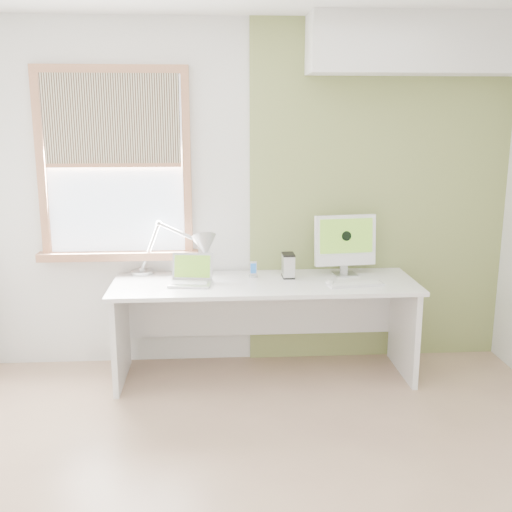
{
  "coord_description": "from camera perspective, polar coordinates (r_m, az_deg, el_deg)",
  "views": [
    {
      "loc": [
        -0.26,
        -2.84,
        1.9
      ],
      "look_at": [
        0.0,
        1.05,
        1.0
      ],
      "focal_mm": 42.52,
      "sensor_mm": 36.0,
      "label": 1
    }
  ],
  "objects": [
    {
      "name": "imac",
      "position": [
        4.58,
        8.39,
        1.36
      ],
      "size": [
        0.47,
        0.17,
        0.46
      ],
      "color": "#B0B3B5",
      "rests_on": "desk"
    },
    {
      "name": "phone_dock",
      "position": [
        4.51,
        -0.26,
        -1.59
      ],
      "size": [
        0.07,
        0.07,
        0.12
      ],
      "color": "#B0B3B5",
      "rests_on": "desk"
    },
    {
      "name": "desk_lamp",
      "position": [
        4.49,
        -5.99,
        0.7
      ],
      "size": [
        0.7,
        0.4,
        0.42
      ],
      "color": "#B0B3B5",
      "rests_on": "desk"
    },
    {
      "name": "room",
      "position": [
        2.91,
        1.4,
        1.12
      ],
      "size": [
        4.04,
        3.54,
        2.64
      ],
      "color": "tan",
      "rests_on": "ground"
    },
    {
      "name": "desk",
      "position": [
        4.5,
        0.74,
        -4.63
      ],
      "size": [
        2.2,
        0.7,
        0.73
      ],
      "color": "white",
      "rests_on": "room"
    },
    {
      "name": "soffit",
      "position": [
        4.67,
        15.24,
        18.73
      ],
      "size": [
        1.6,
        0.4,
        0.42
      ],
      "primitive_type": "cube",
      "color": "white",
      "rests_on": "room"
    },
    {
      "name": "window",
      "position": [
        4.62,
        -13.17,
        8.27
      ],
      "size": [
        1.2,
        0.14,
        1.42
      ],
      "color": "#9E6748",
      "rests_on": "room"
    },
    {
      "name": "keyboard",
      "position": [
        4.35,
        9.37,
        -2.64
      ],
      "size": [
        0.41,
        0.17,
        0.02
      ],
      "color": "white",
      "rests_on": "desk"
    },
    {
      "name": "laptop",
      "position": [
        4.37,
        -6.12,
        -1.9
      ],
      "size": [
        0.32,
        0.27,
        0.21
      ],
      "color": "#B0B3B5",
      "rests_on": "desk"
    },
    {
      "name": "accent_wall",
      "position": [
        4.78,
        11.52,
        5.55
      ],
      "size": [
        2.0,
        0.02,
        2.6
      ],
      "primitive_type": "cube",
      "color": "#879651",
      "rests_on": "room"
    },
    {
      "name": "mouse",
      "position": [
        4.35,
        6.94,
        -2.48
      ],
      "size": [
        0.09,
        0.12,
        0.03
      ],
      "primitive_type": "ellipsoid",
      "rotation": [
        0.0,
        0.0,
        -0.25
      ],
      "color": "white",
      "rests_on": "desk"
    },
    {
      "name": "external_drive",
      "position": [
        4.5,
        3.05,
        -0.9
      ],
      "size": [
        0.09,
        0.14,
        0.18
      ],
      "color": "#B0B3B5",
      "rests_on": "desk"
    }
  ]
}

